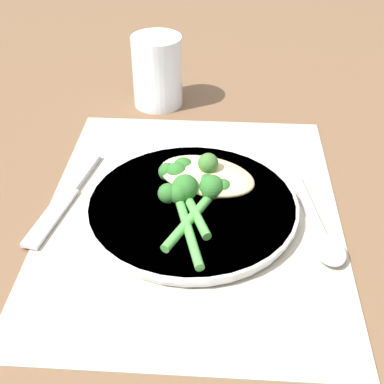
{
  "coord_description": "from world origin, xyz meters",
  "views": [
    {
      "loc": [
        -0.48,
        -0.03,
        0.4
      ],
      "look_at": [
        0.0,
        0.0,
        0.03
      ],
      "focal_mm": 50.0,
      "sensor_mm": 36.0,
      "label": 1
    }
  ],
  "objects_px": {
    "knife": "(67,195)",
    "spoon": "(324,239)",
    "plate": "(192,206)",
    "broccoli_stalk_right": "(209,193)",
    "broccoli_stalk_front": "(180,177)",
    "chicken_fillet": "(206,176)",
    "water_glass": "(157,71)",
    "broccoli_stalk_left": "(181,197)"
  },
  "relations": [
    {
      "from": "broccoli_stalk_front",
      "to": "broccoli_stalk_left",
      "type": "distance_m",
      "value": 0.04
    },
    {
      "from": "broccoli_stalk_left",
      "to": "plate",
      "type": "bearing_deg",
      "value": 10.22
    },
    {
      "from": "broccoli_stalk_right",
      "to": "spoon",
      "type": "distance_m",
      "value": 0.14
    },
    {
      "from": "broccoli_stalk_right",
      "to": "broccoli_stalk_left",
      "type": "distance_m",
      "value": 0.03
    },
    {
      "from": "plate",
      "to": "spoon",
      "type": "xyz_separation_m",
      "value": [
        -0.04,
        -0.15,
        -0.0
      ]
    },
    {
      "from": "plate",
      "to": "chicken_fillet",
      "type": "relative_size",
      "value": 1.79
    },
    {
      "from": "broccoli_stalk_right",
      "to": "broccoli_stalk_left",
      "type": "bearing_deg",
      "value": -136.34
    },
    {
      "from": "knife",
      "to": "spoon",
      "type": "height_order",
      "value": "spoon"
    },
    {
      "from": "plate",
      "to": "broccoli_stalk_right",
      "type": "height_order",
      "value": "broccoli_stalk_right"
    },
    {
      "from": "plate",
      "to": "spoon",
      "type": "height_order",
      "value": "plate"
    },
    {
      "from": "broccoli_stalk_right",
      "to": "knife",
      "type": "distance_m",
      "value": 0.17
    },
    {
      "from": "plate",
      "to": "broccoli_stalk_front",
      "type": "relative_size",
      "value": 1.89
    },
    {
      "from": "chicken_fillet",
      "to": "broccoli_stalk_left",
      "type": "height_order",
      "value": "broccoli_stalk_left"
    },
    {
      "from": "plate",
      "to": "knife",
      "type": "xyz_separation_m",
      "value": [
        0.02,
        0.15,
        -0.01
      ]
    },
    {
      "from": "knife",
      "to": "water_glass",
      "type": "height_order",
      "value": "water_glass"
    },
    {
      "from": "broccoli_stalk_front",
      "to": "chicken_fillet",
      "type": "bearing_deg",
      "value": -11.26
    },
    {
      "from": "broccoli_stalk_left",
      "to": "knife",
      "type": "distance_m",
      "value": 0.15
    },
    {
      "from": "broccoli_stalk_front",
      "to": "spoon",
      "type": "distance_m",
      "value": 0.18
    },
    {
      "from": "spoon",
      "to": "water_glass",
      "type": "distance_m",
      "value": 0.39
    },
    {
      "from": "broccoli_stalk_right",
      "to": "knife",
      "type": "xyz_separation_m",
      "value": [
        0.01,
        0.17,
        -0.02
      ]
    },
    {
      "from": "chicken_fillet",
      "to": "knife",
      "type": "relative_size",
      "value": 0.74
    },
    {
      "from": "broccoli_stalk_front",
      "to": "broccoli_stalk_right",
      "type": "height_order",
      "value": "broccoli_stalk_right"
    },
    {
      "from": "broccoli_stalk_right",
      "to": "water_glass",
      "type": "relative_size",
      "value": 1.12
    },
    {
      "from": "broccoli_stalk_front",
      "to": "knife",
      "type": "distance_m",
      "value": 0.14
    },
    {
      "from": "chicken_fillet",
      "to": "water_glass",
      "type": "bearing_deg",
      "value": 19.94
    },
    {
      "from": "chicken_fillet",
      "to": "broccoli_stalk_front",
      "type": "distance_m",
      "value": 0.03
    },
    {
      "from": "chicken_fillet",
      "to": "water_glass",
      "type": "height_order",
      "value": "water_glass"
    },
    {
      "from": "broccoli_stalk_right",
      "to": "water_glass",
      "type": "bearing_deg",
      "value": 133.63
    },
    {
      "from": "plate",
      "to": "broccoli_stalk_right",
      "type": "bearing_deg",
      "value": -76.68
    },
    {
      "from": "broccoli_stalk_front",
      "to": "broccoli_stalk_right",
      "type": "bearing_deg",
      "value": -59.98
    },
    {
      "from": "plate",
      "to": "broccoli_stalk_left",
      "type": "bearing_deg",
      "value": 115.59
    },
    {
      "from": "broccoli_stalk_left",
      "to": "water_glass",
      "type": "relative_size",
      "value": 1.24
    },
    {
      "from": "plate",
      "to": "broccoli_stalk_left",
      "type": "distance_m",
      "value": 0.02
    },
    {
      "from": "knife",
      "to": "spoon",
      "type": "relative_size",
      "value": 1.11
    },
    {
      "from": "broccoli_stalk_left",
      "to": "knife",
      "type": "bearing_deg",
      "value": 154.57
    },
    {
      "from": "plate",
      "to": "broccoli_stalk_left",
      "type": "xyz_separation_m",
      "value": [
        -0.01,
        0.01,
        0.02
      ]
    },
    {
      "from": "broccoli_stalk_left",
      "to": "knife",
      "type": "height_order",
      "value": "broccoli_stalk_left"
    },
    {
      "from": "plate",
      "to": "knife",
      "type": "relative_size",
      "value": 1.33
    },
    {
      "from": "broccoli_stalk_front",
      "to": "broccoli_stalk_right",
      "type": "relative_size",
      "value": 1.07
    },
    {
      "from": "spoon",
      "to": "knife",
      "type": "bearing_deg",
      "value": -21.37
    },
    {
      "from": "broccoli_stalk_front",
      "to": "broccoli_stalk_left",
      "type": "height_order",
      "value": "broccoli_stalk_left"
    },
    {
      "from": "plate",
      "to": "knife",
      "type": "distance_m",
      "value": 0.15
    }
  ]
}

